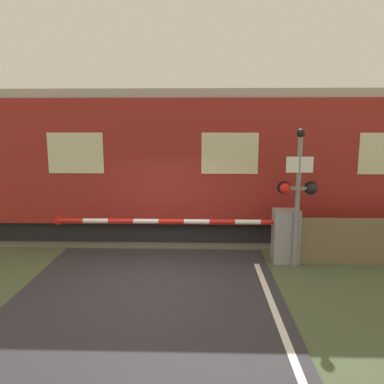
{
  "coord_description": "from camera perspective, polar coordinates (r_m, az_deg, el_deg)",
  "views": [
    {
      "loc": [
        1.02,
        -7.31,
        3.18
      ],
      "look_at": [
        0.76,
        1.83,
        1.57
      ],
      "focal_mm": 35.0,
      "sensor_mm": 36.0,
      "label": 1
    }
  ],
  "objects": [
    {
      "name": "train",
      "position": [
        11.11,
        5.23,
        4.44
      ],
      "size": [
        14.54,
        2.81,
        4.13
      ],
      "color": "black",
      "rests_on": "ground_plane"
    },
    {
      "name": "signal_post",
      "position": [
        8.63,
        15.87,
        0.34
      ],
      "size": [
        0.9,
        0.26,
        3.12
      ],
      "color": "gray",
      "rests_on": "ground_plane"
    },
    {
      "name": "ground_plane",
      "position": [
        8.04,
        -5.96,
        -13.35
      ],
      "size": [
        80.0,
        80.0,
        0.0
      ],
      "primitive_type": "plane",
      "color": "#475638"
    },
    {
      "name": "track_bed",
      "position": [
        11.52,
        -3.53,
        -5.9
      ],
      "size": [
        36.0,
        3.2,
        0.13
      ],
      "color": "#666056",
      "rests_on": "ground_plane"
    },
    {
      "name": "roadside_fence",
      "position": [
        9.62,
        25.43,
        -6.85
      ],
      "size": [
        3.34,
        0.06,
        1.1
      ],
      "color": "#726047",
      "rests_on": "ground_plane"
    },
    {
      "name": "crossing_barrier",
      "position": [
        9.02,
        11.32,
        -6.2
      ],
      "size": [
        5.79,
        0.44,
        1.27
      ],
      "color": "gray",
      "rests_on": "ground_plane"
    }
  ]
}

